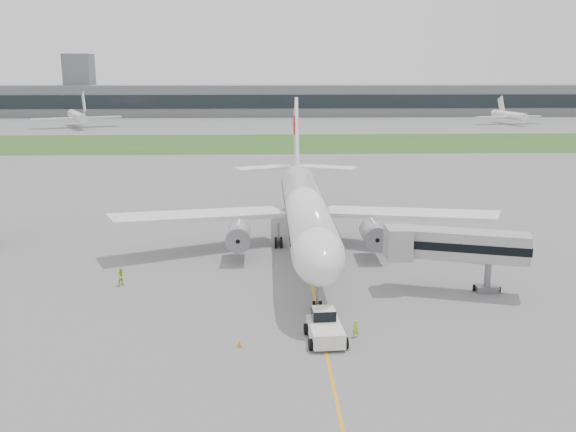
{
  "coord_description": "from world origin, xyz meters",
  "views": [
    {
      "loc": [
        -4.73,
        -71.8,
        22.47
      ],
      "look_at": [
        -2.17,
        2.0,
        5.18
      ],
      "focal_mm": 40.0,
      "sensor_mm": 36.0,
      "label": 1
    }
  ],
  "objects_px": {
    "airliner": "(305,207)",
    "ground_crew_near": "(356,328)",
    "pushback_tug": "(325,327)",
    "jet_bridge": "(452,245)"
  },
  "relations": [
    {
      "from": "airliner",
      "to": "jet_bridge",
      "type": "relative_size",
      "value": 3.78
    },
    {
      "from": "pushback_tug",
      "to": "airliner",
      "type": "bearing_deg",
      "value": 86.72
    },
    {
      "from": "airliner",
      "to": "jet_bridge",
      "type": "distance_m",
      "value": 20.47
    },
    {
      "from": "pushback_tug",
      "to": "jet_bridge",
      "type": "distance_m",
      "value": 18.47
    },
    {
      "from": "airliner",
      "to": "pushback_tug",
      "type": "relative_size",
      "value": 11.01
    },
    {
      "from": "jet_bridge",
      "to": "ground_crew_near",
      "type": "relative_size",
      "value": 9.17
    },
    {
      "from": "airliner",
      "to": "pushback_tug",
      "type": "bearing_deg",
      "value": -89.74
    },
    {
      "from": "airliner",
      "to": "ground_crew_near",
      "type": "xyz_separation_m",
      "value": [
        2.76,
        -26.14,
        -4.88
      ]
    },
    {
      "from": "airliner",
      "to": "ground_crew_near",
      "type": "distance_m",
      "value": 26.74
    },
    {
      "from": "airliner",
      "to": "pushback_tug",
      "type": "xyz_separation_m",
      "value": [
        0.12,
        -26.53,
        -4.54
      ]
    }
  ]
}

